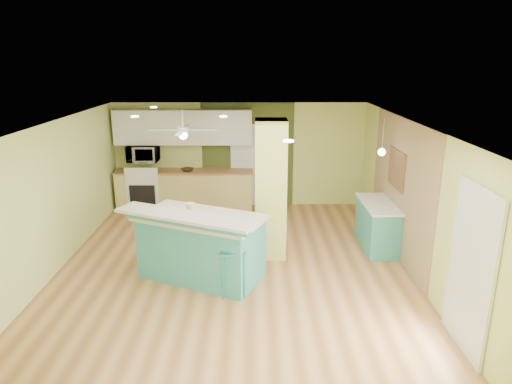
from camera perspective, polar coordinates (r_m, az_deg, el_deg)
floor at (r=8.10m, az=-2.78°, el=-9.27°), size 6.00×7.00×0.01m
ceiling at (r=7.37m, az=-3.06°, el=8.59°), size 6.00×7.00×0.01m
wall_back at (r=11.04m, az=-2.08°, el=4.65°), size 6.00×0.01×2.50m
wall_front at (r=4.43m, az=-5.05°, el=-14.38°), size 6.00×0.01×2.50m
wall_left at (r=8.34m, az=-24.00°, el=-0.72°), size 0.01×7.00×2.50m
wall_right at (r=8.08m, az=18.90°, el=-0.71°), size 0.01×7.00×2.50m
wood_panel at (r=8.62m, az=17.55°, el=0.47°), size 0.02×3.40×2.50m
olive_accent at (r=11.01m, az=-1.04°, el=4.64°), size 2.20×0.02×2.50m
interior_door at (r=11.04m, az=-1.04°, el=3.34°), size 0.82×0.05×2.00m
french_door at (r=6.15m, az=25.24°, el=-8.85°), size 0.04×1.08×2.10m
column at (r=8.12m, az=1.84°, el=0.29°), size 0.55×0.55×2.50m
kitchen_run at (r=11.05m, az=-8.84°, el=0.31°), size 3.25×0.63×0.94m
stove at (r=11.23m, az=-13.65°, el=0.23°), size 0.76×0.66×1.08m
upper_cabinets at (r=10.85m, az=-9.10°, el=8.01°), size 3.20×0.34×0.80m
microwave at (r=11.03m, az=-13.95°, el=4.69°), size 0.70×0.48×0.39m
ceiling_fan at (r=9.51m, az=-9.12°, el=7.61°), size 1.41×1.41×0.61m
pendant_lamp at (r=8.52m, az=15.44°, el=4.86°), size 0.14×0.14×0.69m
wall_decor at (r=8.72m, az=17.19°, el=2.73°), size 0.03×0.90×0.70m
peninsula at (r=7.55m, az=-6.95°, el=-6.61°), size 2.47×2.00×1.23m
bar_stool at (r=6.95m, az=-3.03°, el=-6.79°), size 0.42×0.42×1.15m
side_counter at (r=9.01m, az=14.89°, el=-4.00°), size 0.58×1.38×0.89m
fruit_bowl at (r=10.85m, az=-8.58°, el=2.77°), size 0.37×0.37×0.07m
canister at (r=7.50m, az=-8.16°, el=-2.03°), size 0.15×0.15×0.18m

